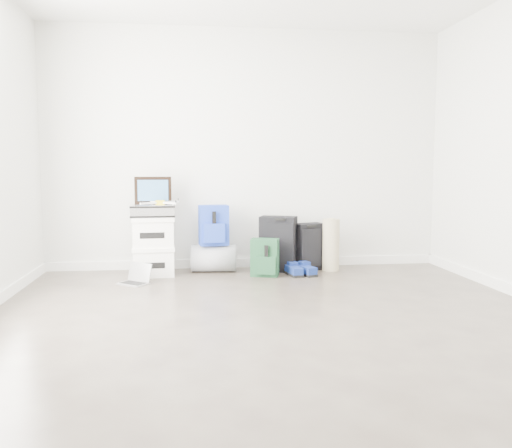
{
  "coord_description": "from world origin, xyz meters",
  "views": [
    {
      "loc": [
        -0.63,
        -3.67,
        1.15
      ],
      "look_at": [
        0.05,
        1.9,
        0.56
      ],
      "focal_mm": 38.0,
      "sensor_mm": 36.0,
      "label": 1
    }
  ],
  "objects": [
    {
      "name": "carry_on",
      "position": [
        0.69,
        2.24,
        0.26
      ],
      "size": [
        0.38,
        0.31,
        0.52
      ],
      "rotation": [
        0.0,
        0.0,
        0.35
      ],
      "color": "black",
      "rests_on": "ground"
    },
    {
      "name": "shoes",
      "position": [
        0.53,
        1.94,
        0.05
      ],
      "size": [
        0.32,
        0.32,
        0.1
      ],
      "rotation": [
        0.0,
        0.0,
        0.25
      ],
      "color": "black",
      "rests_on": "ground"
    },
    {
      "name": "large_suitcase",
      "position": [
        0.34,
        2.21,
        0.31
      ],
      "size": [
        0.45,
        0.37,
        0.61
      ],
      "rotation": [
        0.0,
        0.0,
        -0.37
      ],
      "color": "black",
      "rests_on": "ground"
    },
    {
      "name": "rolled_rug",
      "position": [
        0.92,
        2.17,
        0.29
      ],
      "size": [
        0.19,
        0.19,
        0.58
      ],
      "primitive_type": "cylinder",
      "color": "tan",
      "rests_on": "ground"
    },
    {
      "name": "laptop",
      "position": [
        -1.18,
        1.72,
        0.05
      ],
      "size": [
        0.35,
        0.34,
        0.2
      ],
      "rotation": [
        0.0,
        0.0,
        -0.67
      ],
      "color": "silver",
      "rests_on": "ground"
    },
    {
      "name": "drone",
      "position": [
        -0.95,
        2.1,
        0.78
      ],
      "size": [
        0.39,
        0.39,
        0.05
      ],
      "rotation": [
        0.0,
        0.0,
        -0.05
      ],
      "color": "gold",
      "rests_on": "briefcase"
    },
    {
      "name": "room_envelope",
      "position": [
        0.0,
        0.02,
        1.72
      ],
      "size": [
        4.52,
        5.02,
        2.71
      ],
      "color": "silver",
      "rests_on": "ground"
    },
    {
      "name": "painting",
      "position": [
        -1.03,
        2.22,
        0.91
      ],
      "size": [
        0.39,
        0.04,
        0.29
      ],
      "rotation": [
        0.0,
        0.0,
        0.03
      ],
      "color": "black",
      "rests_on": "briefcase"
    },
    {
      "name": "boxes_stack",
      "position": [
        -1.03,
        2.12,
        0.32
      ],
      "size": [
        0.46,
        0.38,
        0.63
      ],
      "rotation": [
        0.0,
        0.0,
        0.06
      ],
      "color": "white",
      "rests_on": "ground"
    },
    {
      "name": "green_backpack",
      "position": [
        0.15,
        1.94,
        0.19
      ],
      "size": [
        0.32,
        0.28,
        0.4
      ],
      "rotation": [
        0.0,
        0.0,
        -0.31
      ],
      "color": "#153C22",
      "rests_on": "ground"
    },
    {
      "name": "duffel_bag",
      "position": [
        -0.38,
        2.26,
        0.15
      ],
      "size": [
        0.52,
        0.35,
        0.3
      ],
      "primitive_type": "cylinder",
      "rotation": [
        0.0,
        1.57,
        -0.1
      ],
      "color": "gray",
      "rests_on": "ground"
    },
    {
      "name": "briefcase",
      "position": [
        -1.03,
        2.12,
        0.69
      ],
      "size": [
        0.46,
        0.35,
        0.13
      ],
      "primitive_type": "cube",
      "rotation": [
        0.0,
        0.0,
        0.04
      ],
      "color": "#B2B2B7",
      "rests_on": "boxes_stack"
    },
    {
      "name": "blue_backpack",
      "position": [
        -0.38,
        2.23,
        0.51
      ],
      "size": [
        0.33,
        0.26,
        0.44
      ],
      "rotation": [
        0.0,
        0.0,
        0.12
      ],
      "color": "#1946A8",
      "rests_on": "duffel_bag"
    },
    {
      "name": "ground",
      "position": [
        0.0,
        0.0,
        0.0
      ],
      "size": [
        5.0,
        5.0,
        0.0
      ],
      "primitive_type": "plane",
      "color": "#372D28",
      "rests_on": "ground"
    }
  ]
}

